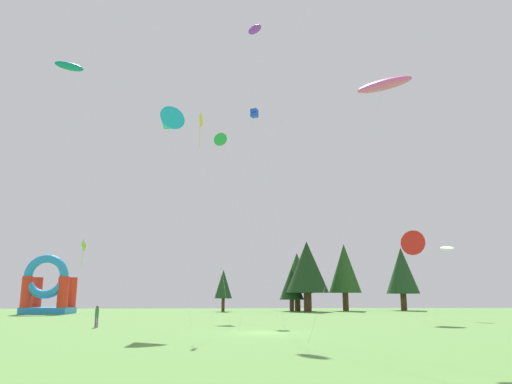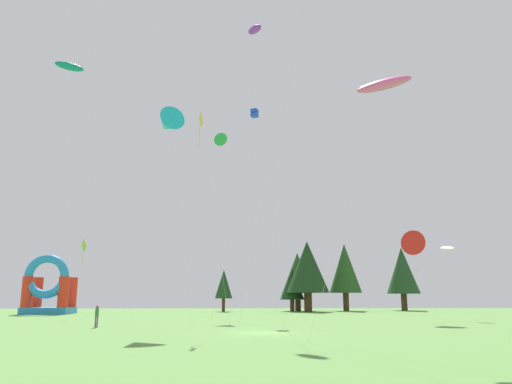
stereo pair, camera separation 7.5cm
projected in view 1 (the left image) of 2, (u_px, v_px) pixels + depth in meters
ground_plane at (263, 333)px, 31.31m from camera, size 120.00×120.00×0.00m
kite_green_delta at (222, 142)px, 58.89m from camera, size 7.35×2.98×21.44m
kite_white_parafoil at (447, 249)px, 49.28m from camera, size 1.35×3.89×7.50m
kite_pink_parafoil at (384, 85)px, 25.82m from camera, size 5.59×3.19×13.90m
kite_purple_parafoil at (255, 30)px, 45.02m from camera, size 2.85×5.40×26.89m
kite_yellow_diamond at (200, 123)px, 36.66m from camera, size 2.68×2.21×15.71m
kite_teal_parafoil at (69, 67)px, 45.88m from camera, size 7.69×5.96×23.89m
kite_blue_box at (254, 114)px, 55.08m from camera, size 5.03×2.65×22.98m
kite_lime_diamond at (82, 247)px, 52.11m from camera, size 1.52×1.63×8.03m
kite_cyan_delta at (168, 123)px, 40.03m from camera, size 3.74×3.06×17.45m
kite_red_delta at (409, 241)px, 44.54m from camera, size 2.34×2.56×8.51m
person_left_edge at (97, 314)px, 36.77m from camera, size 0.34×0.34×1.61m
inflatable_yellow_castle at (48, 291)px, 63.06m from camera, size 5.88×4.74×7.54m
tree_row_1 at (223, 284)px, 72.73m from camera, size 2.63×2.63×6.14m
tree_row_2 at (292, 284)px, 73.43m from camera, size 3.68×3.68×6.28m
tree_row_3 at (297, 273)px, 75.79m from camera, size 4.87×4.87×8.86m
tree_row_4 at (307, 267)px, 72.59m from camera, size 6.33×6.33×10.32m
tree_row_5 at (344, 269)px, 76.13m from camera, size 5.00×5.00×10.29m
tree_row_6 at (402, 271)px, 78.04m from camera, size 5.19×5.19×9.93m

